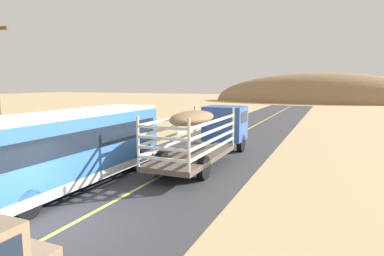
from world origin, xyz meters
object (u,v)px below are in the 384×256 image
livestock_truck (214,128)px  bus (72,147)px  boulder_mid_field (140,119)px  boulder_near_shoulder (146,115)px

livestock_truck → bus: (-3.64, -7.63, -0.04)m
livestock_truck → bus: size_ratio=0.97×
bus → boulder_mid_field: (-10.42, 21.77, -1.45)m
livestock_truck → bus: bus is taller
livestock_truck → boulder_near_shoulder: size_ratio=10.45×
livestock_truck → boulder_mid_field: 19.99m
boulder_near_shoulder → livestock_truck: bearing=-48.7°
boulder_near_shoulder → boulder_mid_field: 3.30m
livestock_truck → boulder_mid_field: livestock_truck is taller
livestock_truck → boulder_near_shoulder: 23.01m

